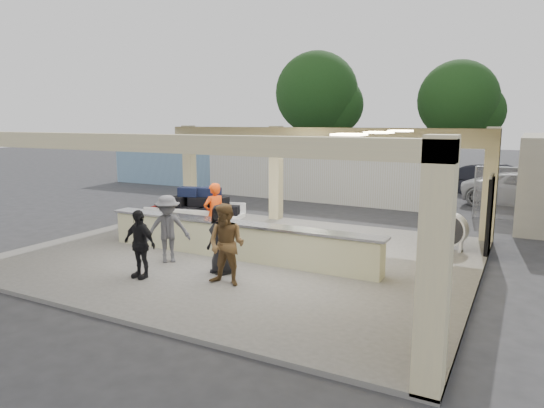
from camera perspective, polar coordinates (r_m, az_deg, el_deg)
The scene contains 16 objects.
ground at distance 13.58m, azimuth -3.20°, elevation -6.18°, with size 120.00×120.00×0.00m, color #2D2C2F.
pavilion at distance 13.74m, azimuth -1.06°, elevation -0.21°, with size 12.01×10.00×3.55m.
baggage_counter at distance 13.02m, azimuth -4.36°, elevation -4.22°, with size 8.20×0.58×0.98m.
luggage_cart at distance 15.40m, azimuth -9.00°, elevation -0.75°, with size 2.97×2.14×1.58m.
drum_fan at distance 14.70m, azimuth 20.24°, elevation -2.87°, with size 1.00×0.54×1.06m.
baggage_handler at distance 14.23m, azimuth -6.81°, elevation -1.23°, with size 0.68×0.37×1.86m, color #DB3D0B.
passenger_a at distance 10.80m, azimuth -5.37°, elevation -4.79°, with size 0.89×0.39×1.84m, color brown.
passenger_b at distance 11.69m, azimuth -15.33°, elevation -4.54°, with size 0.94×0.34×1.61m, color black.
passenger_c at distance 12.76m, azimuth -12.16°, elevation -2.89°, with size 1.13×0.40×1.76m, color #47474C.
passenger_d at distance 11.67m, azimuth -5.95°, elevation -4.07°, with size 0.83×0.34×1.69m, color black.
car_white_a at distance 23.71m, azimuth 28.12°, elevation 1.39°, with size 2.51×5.29×1.51m, color silver.
car_dark at distance 26.53m, azimuth 24.94°, elevation 2.47°, with size 1.67×4.74×1.58m, color black.
container_white at distance 23.47m, azimuth 5.65°, elevation 3.62°, with size 11.47×2.29×2.49m, color silver.
container_blue at distance 29.19m, azimuth -9.13°, elevation 4.84°, with size 10.01×2.40×2.60m, color #7FABCC.
tree_left at distance 38.22m, azimuth 5.82°, elevation 12.47°, with size 6.60×6.30×9.00m.
tree_mid at distance 37.61m, azimuth 21.54°, elevation 10.95°, with size 6.00×5.60×8.00m.
Camera 1 is at (6.78, -11.17, 3.71)m, focal length 32.00 mm.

